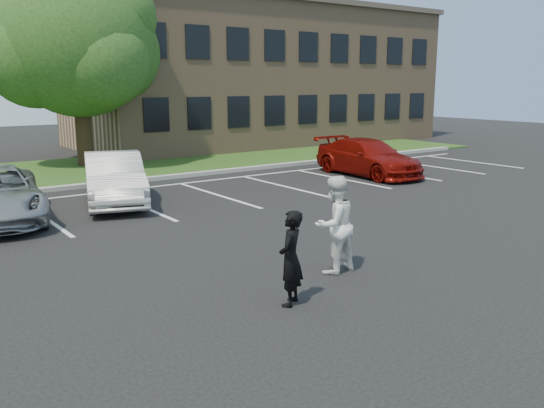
# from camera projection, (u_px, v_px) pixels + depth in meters

# --- Properties ---
(ground_plane) EXTENTS (90.00, 90.00, 0.00)m
(ground_plane) POSITION_uv_depth(u_px,v_px,m) (302.00, 275.00, 11.32)
(ground_plane) COLOR black
(ground_plane) RESTS_ON ground
(curb) EXTENTS (40.00, 0.30, 0.15)m
(curb) POSITION_uv_depth(u_px,v_px,m) (95.00, 185.00, 20.82)
(curb) COLOR gray
(curb) RESTS_ON ground
(grass_strip) EXTENTS (44.00, 8.00, 0.08)m
(grass_strip) POSITION_uv_depth(u_px,v_px,m) (62.00, 172.00, 24.00)
(grass_strip) COLOR #184210
(grass_strip) RESTS_ON ground
(stall_lines) EXTENTS (34.00, 5.36, 0.01)m
(stall_lines) POSITION_uv_depth(u_px,v_px,m) (167.00, 195.00, 19.22)
(stall_lines) COLOR silver
(stall_lines) RESTS_ON ground
(office_building) EXTENTS (22.40, 10.40, 8.30)m
(office_building) POSITION_uv_depth(u_px,v_px,m) (257.00, 75.00, 35.92)
(office_building) COLOR #937454
(office_building) RESTS_ON ground
(tree) EXTENTS (7.80, 7.20, 8.80)m
(tree) POSITION_uv_depth(u_px,v_px,m) (79.00, 43.00, 24.69)
(tree) COLOR black
(tree) RESTS_ON ground
(man_black_suit) EXTENTS (0.71, 0.67, 1.64)m
(man_black_suit) POSITION_uv_depth(u_px,v_px,m) (291.00, 258.00, 9.64)
(man_black_suit) COLOR black
(man_black_suit) RESTS_ON ground
(man_white_shirt) EXTENTS (0.99, 0.79, 1.94)m
(man_white_shirt) POSITION_uv_depth(u_px,v_px,m) (334.00, 225.00, 11.29)
(man_white_shirt) COLOR white
(man_white_shirt) RESTS_ON ground
(car_white_sedan) EXTENTS (3.01, 5.06, 1.57)m
(car_white_sedan) POSITION_uv_depth(u_px,v_px,m) (114.00, 179.00, 17.79)
(car_white_sedan) COLOR silver
(car_white_sedan) RESTS_ON ground
(car_red_compact) EXTENTS (2.27, 5.12, 1.46)m
(car_red_compact) POSITION_uv_depth(u_px,v_px,m) (368.00, 157.00, 23.21)
(car_red_compact) COLOR maroon
(car_red_compact) RESTS_ON ground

